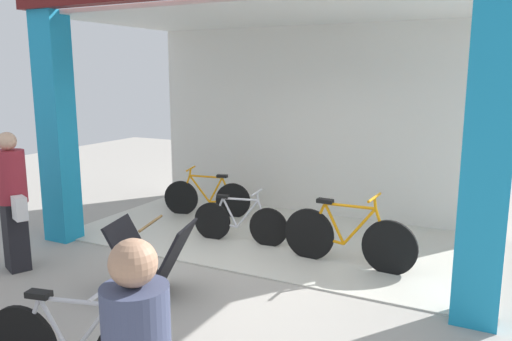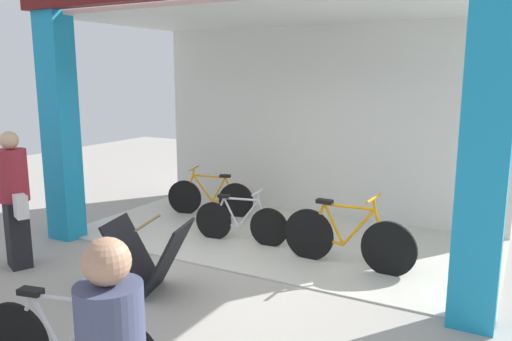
{
  "view_description": "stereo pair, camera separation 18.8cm",
  "coord_description": "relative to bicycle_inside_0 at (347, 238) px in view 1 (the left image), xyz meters",
  "views": [
    {
      "loc": [
        3.01,
        -5.11,
        2.42
      ],
      "look_at": [
        0.0,
        0.76,
        1.15
      ],
      "focal_mm": 35.53,
      "sensor_mm": 36.0,
      "label": 1
    },
    {
      "loc": [
        3.18,
        -5.03,
        2.42
      ],
      "look_at": [
        0.0,
        0.76,
        1.15
      ],
      "focal_mm": 35.53,
      "sensor_mm": 36.0,
      "label": 2
    }
  ],
  "objects": [
    {
      "name": "bicycle_inside_2",
      "position": [
        -1.65,
        0.16,
        -0.07
      ],
      "size": [
        1.43,
        0.39,
        0.79
      ],
      "color": "black",
      "rests_on": "ground"
    },
    {
      "name": "ground_plane",
      "position": [
        -1.25,
        -0.84,
        -0.38
      ],
      "size": [
        20.12,
        20.12,
        0.0
      ],
      "primitive_type": "plane",
      "color": "#9E9991",
      "rests_on": "ground"
    },
    {
      "name": "bicycle_inside_1",
      "position": [
        -2.82,
        1.14,
        -0.05
      ],
      "size": [
        1.48,
        0.5,
        0.84
      ],
      "color": "black",
      "rests_on": "ground"
    },
    {
      "name": "shop_facade",
      "position": [
        -1.25,
        0.72,
        1.82
      ],
      "size": [
        6.26,
        3.34,
        4.12
      ],
      "color": "beige",
      "rests_on": "ground"
    },
    {
      "name": "bicycle_inside_0",
      "position": [
        0.0,
        0.0,
        0.0
      ],
      "size": [
        1.74,
        0.48,
        0.96
      ],
      "color": "black",
      "rests_on": "ground"
    },
    {
      "name": "sandwich_board_sign",
      "position": [
        -1.69,
        -1.75,
        0.03
      ],
      "size": [
        1.01,
        0.81,
        0.83
      ],
      "color": "black",
      "rests_on": "ground"
    },
    {
      "name": "pedestrian_0",
      "position": [
        -3.64,
        -1.97,
        0.52
      ],
      "size": [
        0.65,
        0.48,
        1.73
      ],
      "color": "black",
      "rests_on": "ground"
    }
  ]
}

